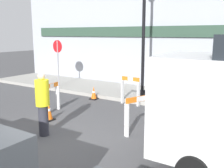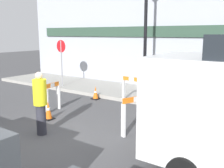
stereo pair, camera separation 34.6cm
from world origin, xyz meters
TOP-DOWN VIEW (x-y plane):
  - ground_plane at (0.00, 0.00)m, footprint 60.00×60.00m
  - sidewalk_slab at (0.00, 5.93)m, footprint 18.00×2.86m
  - storefront_facade at (0.00, 7.43)m, footprint 18.00×0.22m
  - streetlamp_post at (-0.09, 5.32)m, footprint 0.44×0.44m
  - stop_sign at (-4.46, 4.95)m, footprint 0.60×0.06m
  - barricade_0 at (-0.11, 4.35)m, footprint 0.79×0.18m
  - barricade_1 at (-1.95, 2.05)m, footprint 0.24×0.72m
  - barricade_2 at (1.55, 1.91)m, footprint 0.52×0.96m
  - traffic_cone_0 at (1.43, 3.49)m, footprint 0.30×0.30m
  - traffic_cone_1 at (-1.79, 4.25)m, footprint 0.30×0.30m
  - traffic_cone_2 at (2.04, 2.56)m, footprint 0.30×0.30m
  - traffic_cone_3 at (1.56, 3.00)m, footprint 0.30×0.30m
  - traffic_cone_4 at (-1.38, 1.32)m, footprint 0.30×0.30m
  - person_worker at (-0.56, 0.35)m, footprint 0.42×0.42m

SIDE VIEW (x-z plane):
  - ground_plane at x=0.00m, z-range 0.00..0.00m
  - sidewalk_slab at x=0.00m, z-range 0.00..0.15m
  - traffic_cone_1 at x=-1.79m, z-range -0.01..0.54m
  - traffic_cone_3 at x=1.56m, z-range -0.01..0.54m
  - traffic_cone_4 at x=-1.38m, z-range -0.01..0.59m
  - traffic_cone_0 at x=1.43m, z-range -0.01..0.65m
  - traffic_cone_2 at x=2.04m, z-range -0.01..0.74m
  - barricade_1 at x=-1.95m, z-range 0.03..1.04m
  - barricade_0 at x=-0.11m, z-range 0.04..1.12m
  - barricade_2 at x=1.55m, z-range 0.06..1.11m
  - person_worker at x=-0.56m, z-range 0.06..1.78m
  - stop_sign at x=-4.46m, z-range 0.53..2.79m
  - storefront_facade at x=0.00m, z-range 0.00..5.50m
  - streetlamp_post at x=-0.09m, z-range 0.92..6.47m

